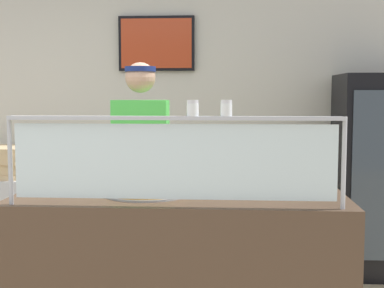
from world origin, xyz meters
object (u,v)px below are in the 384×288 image
Objects in this scene: pizza_tray at (146,192)px; pizza_server at (139,188)px; pepper_flake_shaker at (226,109)px; drink_fridge at (378,175)px; parmesan_shaker at (193,109)px; pizza_box_stack at (1,162)px; worker_figure at (142,171)px.

pizza_server is at bearing -152.80° from pizza_tray.
pizza_server reaches higher than pizza_tray.
drink_fridge is at bearing 55.34° from pepper_flake_shaker.
pizza_box_stack is (-1.82, 1.83, -0.52)m from parmesan_shaker.
pepper_flake_shaker is 0.05× the size of drink_fridge.
drink_fridge is at bearing 26.68° from worker_figure.
worker_figure is (-0.08, 0.61, 0.02)m from pizza_server.
parmesan_shaker is at bearing -128.09° from drink_fridge.
pizza_tray is 0.05m from pizza_server.
pepper_flake_shaker is at bearing -42.47° from pizza_box_stack.
pizza_tray is 2.14m from pizza_box_stack.
worker_figure reaches higher than parmesan_shaker.
pizza_box_stack is at bearing -179.24° from drink_fridge.
pepper_flake_shaker reaches higher than pizza_server.
parmesan_shaker is at bearing -65.60° from worker_figure.
pizza_tray is 5.95× the size of pepper_flake_shaker.
parmesan_shaker reaches higher than pizza_box_stack.
drink_fridge is (1.89, 0.95, -0.15)m from worker_figure.
pizza_box_stack is (-1.41, 0.90, -0.06)m from worker_figure.
drink_fridge is at bearing 41.09° from pizza_tray.
pizza_server is 0.54× the size of pizza_box_stack.
pizza_tray is 0.60m from worker_figure.
worker_figure is (-0.42, 0.92, -0.46)m from parmesan_shaker.
parmesan_shaker and pepper_flake_shaker have the same top height.
pizza_server is at bearing 148.19° from pepper_flake_shaker.
pepper_flake_shaker is (0.47, -0.33, 0.50)m from pizza_tray.
worker_figure reaches higher than drink_fridge.
worker_figure is 2.12m from drink_fridge.
parmesan_shaker is (0.33, -0.31, 0.47)m from pizza_server.
drink_fridge reaches higher than pepper_flake_shaker.
drink_fridge is (1.80, 1.56, -0.13)m from pizza_server.
pizza_tray is at bearing -44.33° from pizza_box_stack.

